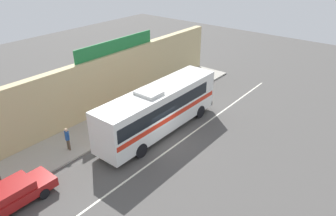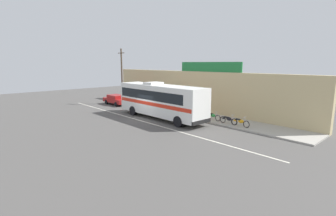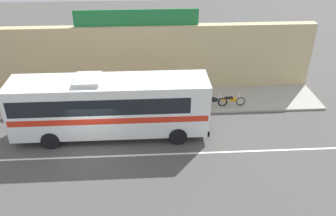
{
  "view_description": "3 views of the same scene",
  "coord_description": "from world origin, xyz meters",
  "px_view_note": "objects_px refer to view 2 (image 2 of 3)",
  "views": [
    {
      "loc": [
        -14.87,
        -12.19,
        12.77
      ],
      "look_at": [
        2.36,
        1.66,
        1.34
      ],
      "focal_mm": 33.56,
      "sensor_mm": 36.0,
      "label": 1
    },
    {
      "loc": [
        20.21,
        -15.28,
        5.76
      ],
      "look_at": [
        1.8,
        1.64,
        1.21
      ],
      "focal_mm": 26.36,
      "sensor_mm": 36.0,
      "label": 2
    },
    {
      "loc": [
        3.18,
        -16.64,
        12.11
      ],
      "look_at": [
        4.27,
        1.56,
        1.59
      ],
      "focal_mm": 38.28,
      "sensor_mm": 36.0,
      "label": 3
    }
  ],
  "objects_px": {
    "motorcycle_green": "(228,119)",
    "motorcycle_orange": "(240,122)",
    "utility_pole": "(122,75)",
    "pedestrian_by_curb": "(149,99)",
    "parked_car": "(116,99)",
    "motorcycle_purple": "(212,116)",
    "pedestrian_far_right": "(186,104)",
    "intercity_bus": "(160,99)"
  },
  "relations": [
    {
      "from": "motorcycle_green",
      "to": "pedestrian_far_right",
      "type": "relative_size",
      "value": 1.06
    },
    {
      "from": "motorcycle_purple",
      "to": "utility_pole",
      "type": "bearing_deg",
      "value": -177.72
    },
    {
      "from": "pedestrian_by_curb",
      "to": "motorcycle_purple",
      "type": "bearing_deg",
      "value": -1.16
    },
    {
      "from": "utility_pole",
      "to": "pedestrian_far_right",
      "type": "height_order",
      "value": "utility_pole"
    },
    {
      "from": "motorcycle_green",
      "to": "motorcycle_purple",
      "type": "bearing_deg",
      "value": 174.69
    },
    {
      "from": "parked_car",
      "to": "motorcycle_green",
      "type": "bearing_deg",
      "value": 5.09
    },
    {
      "from": "motorcycle_green",
      "to": "pedestrian_by_curb",
      "type": "xyz_separation_m",
      "value": [
        -12.49,
        0.4,
        0.56
      ]
    },
    {
      "from": "motorcycle_green",
      "to": "pedestrian_far_right",
      "type": "xyz_separation_m",
      "value": [
        -6.31,
        0.92,
        0.6
      ]
    },
    {
      "from": "parked_car",
      "to": "pedestrian_far_right",
      "type": "height_order",
      "value": "pedestrian_far_right"
    },
    {
      "from": "utility_pole",
      "to": "pedestrian_by_curb",
      "type": "distance_m",
      "value": 5.92
    },
    {
      "from": "motorcycle_purple",
      "to": "motorcycle_green",
      "type": "distance_m",
      "value": 2.01
    },
    {
      "from": "motorcycle_green",
      "to": "motorcycle_orange",
      "type": "bearing_deg",
      "value": -0.61
    },
    {
      "from": "parked_car",
      "to": "motorcycle_purple",
      "type": "distance_m",
      "value": 15.58
    },
    {
      "from": "parked_car",
      "to": "motorcycle_orange",
      "type": "distance_m",
      "value": 18.81
    },
    {
      "from": "parked_car",
      "to": "motorcycle_purple",
      "type": "height_order",
      "value": "parked_car"
    },
    {
      "from": "intercity_bus",
      "to": "motorcycle_green",
      "type": "xyz_separation_m",
      "value": [
        6.56,
        2.78,
        -1.5
      ]
    },
    {
      "from": "motorcycle_purple",
      "to": "motorcycle_orange",
      "type": "height_order",
      "value": "same"
    },
    {
      "from": "motorcycle_green",
      "to": "parked_car",
      "type": "bearing_deg",
      "value": -174.91
    },
    {
      "from": "motorcycle_orange",
      "to": "utility_pole",
      "type": "bearing_deg",
      "value": -178.72
    },
    {
      "from": "intercity_bus",
      "to": "motorcycle_purple",
      "type": "distance_m",
      "value": 5.64
    },
    {
      "from": "parked_car",
      "to": "motorcycle_green",
      "type": "relative_size",
      "value": 2.43
    },
    {
      "from": "motorcycle_orange",
      "to": "motorcycle_green",
      "type": "height_order",
      "value": "same"
    },
    {
      "from": "intercity_bus",
      "to": "pedestrian_far_right",
      "type": "height_order",
      "value": "intercity_bus"
    },
    {
      "from": "pedestrian_by_curb",
      "to": "pedestrian_far_right",
      "type": "bearing_deg",
      "value": 4.8
    },
    {
      "from": "parked_car",
      "to": "motorcycle_green",
      "type": "height_order",
      "value": "parked_car"
    },
    {
      "from": "parked_car",
      "to": "pedestrian_far_right",
      "type": "xyz_separation_m",
      "value": [
        11.17,
        2.47,
        0.43
      ]
    },
    {
      "from": "intercity_bus",
      "to": "utility_pole",
      "type": "bearing_deg",
      "value": 167.94
    },
    {
      "from": "motorcycle_orange",
      "to": "pedestrian_far_right",
      "type": "bearing_deg",
      "value": 173.01
    },
    {
      "from": "intercity_bus",
      "to": "pedestrian_far_right",
      "type": "distance_m",
      "value": 3.81
    },
    {
      "from": "motorcycle_purple",
      "to": "motorcycle_orange",
      "type": "xyz_separation_m",
      "value": [
        3.27,
        -0.2,
        0.0
      ]
    },
    {
      "from": "utility_pole",
      "to": "motorcycle_purple",
      "type": "relative_size",
      "value": 3.93
    },
    {
      "from": "intercity_bus",
      "to": "motorcycle_green",
      "type": "relative_size",
      "value": 6.02
    },
    {
      "from": "pedestrian_far_right",
      "to": "pedestrian_by_curb",
      "type": "bearing_deg",
      "value": -175.2
    },
    {
      "from": "utility_pole",
      "to": "pedestrian_by_curb",
      "type": "xyz_separation_m",
      "value": [
        5.05,
        0.83,
        -2.96
      ]
    },
    {
      "from": "motorcycle_orange",
      "to": "motorcycle_green",
      "type": "bearing_deg",
      "value": 179.39
    },
    {
      "from": "pedestrian_far_right",
      "to": "motorcycle_purple",
      "type": "bearing_deg",
      "value": -9.61
    },
    {
      "from": "intercity_bus",
      "to": "parked_car",
      "type": "relative_size",
      "value": 2.48
    },
    {
      "from": "intercity_bus",
      "to": "motorcycle_orange",
      "type": "xyz_separation_m",
      "value": [
        7.83,
        2.77,
        -1.5
      ]
    },
    {
      "from": "utility_pole",
      "to": "motorcycle_orange",
      "type": "relative_size",
      "value": 4.18
    },
    {
      "from": "intercity_bus",
      "to": "motorcycle_purple",
      "type": "xyz_separation_m",
      "value": [
        4.56,
        2.97,
        -1.5
      ]
    },
    {
      "from": "parked_car",
      "to": "motorcycle_purple",
      "type": "xyz_separation_m",
      "value": [
        15.48,
        1.74,
        -0.17
      ]
    },
    {
      "from": "motorcycle_purple",
      "to": "motorcycle_orange",
      "type": "relative_size",
      "value": 1.07
    }
  ]
}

